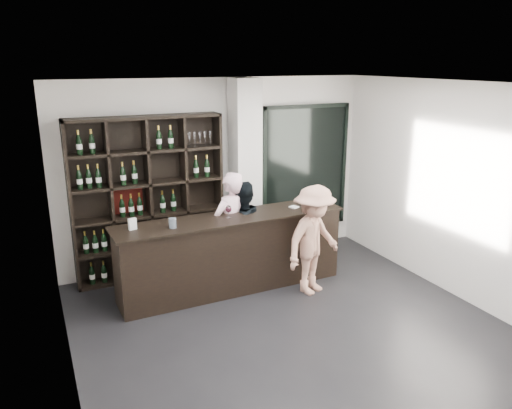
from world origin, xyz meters
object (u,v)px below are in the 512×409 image
wine_shelf (149,199)px  tasting_counter (232,253)px  taster_black (241,232)px  customer (314,240)px  taster_pink (231,228)px

wine_shelf → tasting_counter: 1.48m
wine_shelf → taster_black: (1.16, -0.72, -0.45)m
wine_shelf → taster_black: size_ratio=1.61×
wine_shelf → customer: (1.90, -1.52, -0.43)m
wine_shelf → customer: wine_shelf is taller
wine_shelf → tasting_counter: bearing=-46.2°
wine_shelf → taster_pink: bearing=-35.6°
tasting_counter → taster_black: bearing=42.4°
wine_shelf → taster_black: wine_shelf is taller
wine_shelf → taster_pink: size_ratio=1.46×
tasting_counter → customer: size_ratio=2.12×
tasting_counter → taster_pink: (0.09, 0.24, 0.28)m
wine_shelf → customer: bearing=-38.6°
tasting_counter → taster_pink: 0.38m
taster_pink → taster_black: bearing=159.3°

